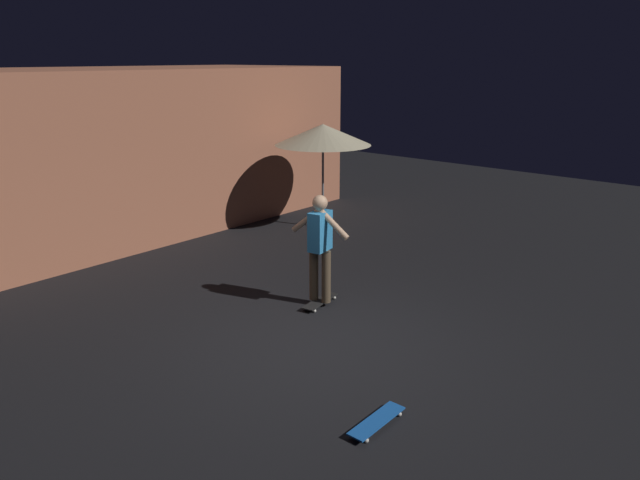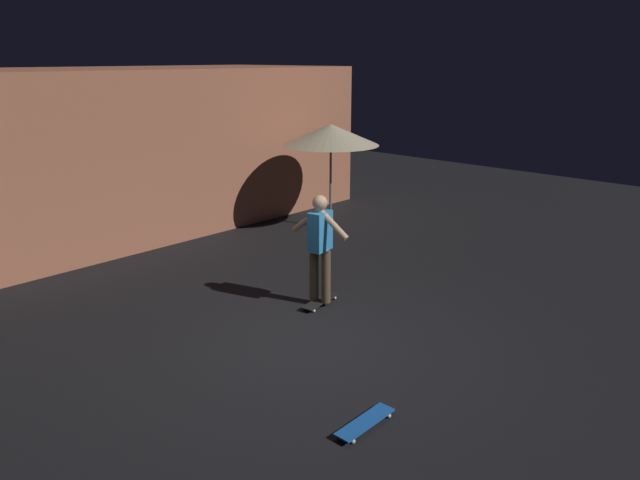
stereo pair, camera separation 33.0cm
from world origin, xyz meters
name	(u,v)px [view 2 (the right image)]	position (x,y,z in m)	size (l,w,h in m)	color
ground_plane	(316,349)	(0.00, 0.00, 0.00)	(28.00, 28.00, 0.00)	black
low_building	(91,152)	(0.87, 7.51, 1.73)	(12.09, 4.46, 3.45)	#B76B4C
patio_umbrella	(331,135)	(4.50, 3.81, 2.07)	(2.10, 2.10, 2.30)	slate
skateboard_ridden	(320,301)	(1.11, 0.96, 0.06)	(0.80, 0.33, 0.07)	black
skateboard_spare	(365,422)	(-0.91, -1.57, 0.06)	(0.78, 0.23, 0.07)	#1959B2
skater	(320,241)	(1.11, 0.96, 1.04)	(0.41, 0.98, 1.67)	brown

